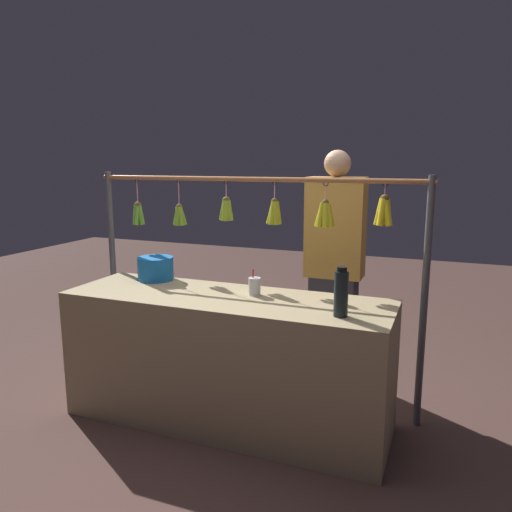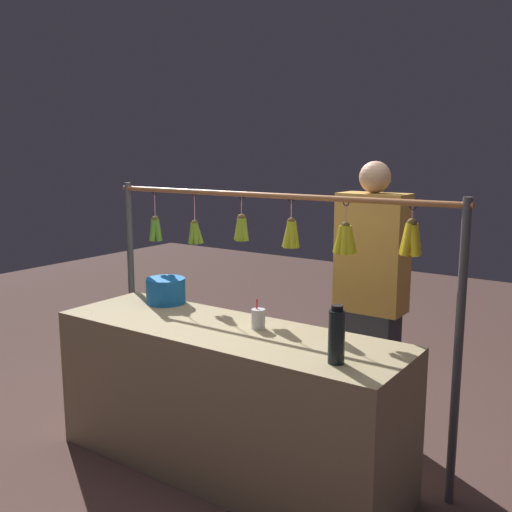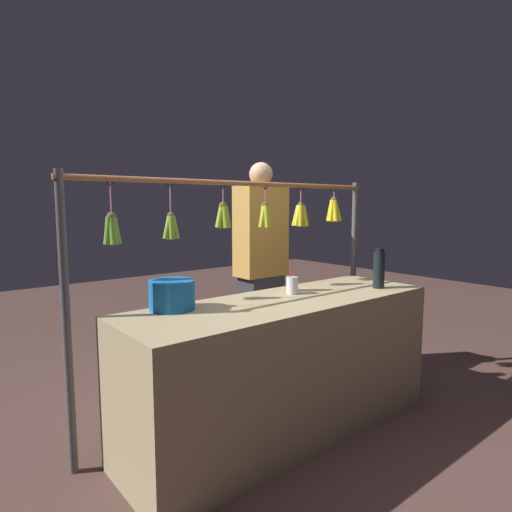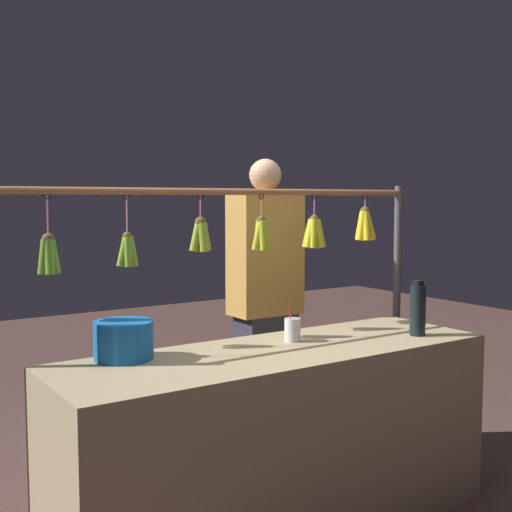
# 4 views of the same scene
# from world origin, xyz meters

# --- Properties ---
(ground_plane) EXTENTS (12.00, 12.00, 0.00)m
(ground_plane) POSITION_xyz_m (0.00, 0.00, 0.00)
(ground_plane) COLOR #4F3630
(market_counter) EXTENTS (2.03, 0.63, 0.83)m
(market_counter) POSITION_xyz_m (0.00, 0.00, 0.41)
(market_counter) COLOR tan
(market_counter) RESTS_ON ground
(display_rack) EXTENTS (2.34, 0.12, 1.56)m
(display_rack) POSITION_xyz_m (-0.04, -0.39, 1.14)
(display_rack) COLOR #4C4C51
(display_rack) RESTS_ON ground
(water_bottle) EXTENTS (0.08, 0.08, 0.27)m
(water_bottle) POSITION_xyz_m (-0.74, 0.14, 0.96)
(water_bottle) COLOR black
(water_bottle) RESTS_ON market_counter
(blue_bucket) EXTENTS (0.25, 0.25, 0.16)m
(blue_bucket) POSITION_xyz_m (0.64, -0.21, 0.91)
(blue_bucket) COLOR #1662B5
(blue_bucket) RESTS_ON market_counter
(drink_cup) EXTENTS (0.08, 0.08, 0.16)m
(drink_cup) POSITION_xyz_m (-0.15, -0.10, 0.88)
(drink_cup) COLOR silver
(drink_cup) RESTS_ON market_counter
(vendor_person) EXTENTS (0.41, 0.22, 1.72)m
(vendor_person) POSITION_xyz_m (-0.49, -0.81, 0.85)
(vendor_person) COLOR #2D2D38
(vendor_person) RESTS_ON ground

